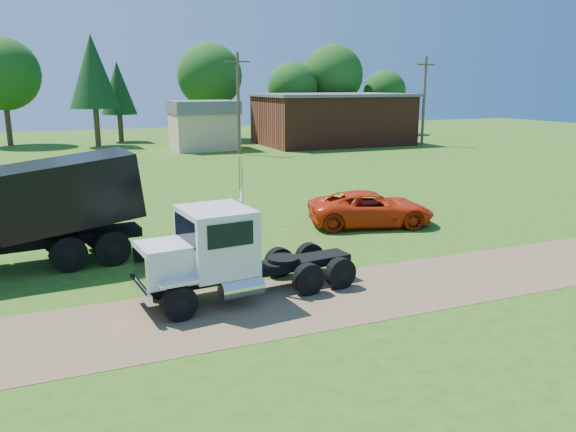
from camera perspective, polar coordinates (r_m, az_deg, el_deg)
name	(u,v)px	position (r m, az deg, el deg)	size (l,w,h in m)	color
ground	(394,287)	(18.12, 10.68, -7.13)	(140.00, 140.00, 0.00)	#2E5211
dirt_track	(394,287)	(18.12, 10.68, -7.12)	(120.00, 4.20, 0.01)	brown
white_semi_tractor	(220,254)	(16.56, -6.96, -3.83)	(6.94, 2.91, 4.11)	black
black_dump_truck	(16,208)	(21.15, -25.93, 0.73)	(9.16, 3.73, 3.90)	black
orange_pickup	(371,209)	(25.54, 8.42, 0.75)	(2.58, 5.60, 1.56)	red
spectator_b	(207,240)	(20.21, -8.27, -2.38)	(0.82, 0.64, 1.69)	#999999
brick_building	(332,119)	(60.81, 4.52, 9.82)	(15.40, 10.40, 5.30)	maroon
tan_shed	(204,124)	(55.93, -8.56, 9.18)	(6.20, 5.40, 4.70)	tan
utility_poles	(238,102)	(51.54, -5.07, 11.49)	(42.20, 0.28, 9.00)	#473428
tree_row	(151,79)	(64.06, -13.75, 13.40)	(59.23, 12.32, 11.15)	#3A2B18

